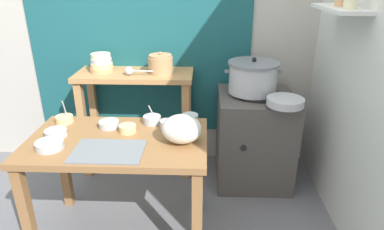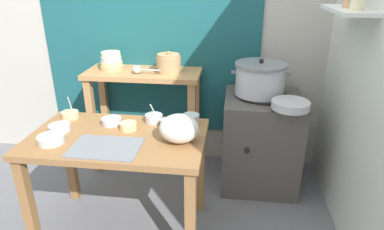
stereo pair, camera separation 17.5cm
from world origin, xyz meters
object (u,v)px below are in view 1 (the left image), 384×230
object	(u,v)px
clay_pot	(161,64)
prep_bowl_3	(56,133)
stove_block	(254,138)
prep_bowl_4	(64,119)
plastic_bag	(182,129)
prep_bowl_1	(190,119)
prep_table	(119,154)
prep_bowl_2	(49,145)
steamer_pot	(253,77)
serving_tray	(108,151)
prep_bowl_7	(128,128)
prep_bowl_0	(109,124)
prep_bowl_5	(168,125)
prep_bowl_6	(152,119)
bowl_stack_enamel	(101,63)
back_shelf_table	(136,98)
wide_pan	(285,102)
ladle	(130,71)

from	to	relation	value
clay_pot	prep_bowl_3	xyz separation A→B (m)	(-0.56, -0.82, -0.23)
stove_block	prep_bowl_4	world-z (taller)	prep_bowl_4
plastic_bag	prep_bowl_1	xyz separation A→B (m)	(0.04, 0.27, -0.05)
prep_bowl_1	prep_bowl_3	xyz separation A→B (m)	(-0.82, -0.22, -0.01)
prep_table	prep_bowl_2	world-z (taller)	prep_bowl_2
stove_block	steamer_pot	world-z (taller)	steamer_pot
clay_pot	serving_tray	distance (m)	1.05
serving_tray	prep_bowl_7	size ratio (longest dim) A/B	3.69
steamer_pot	plastic_bag	xyz separation A→B (m)	(-0.51, -0.76, -0.10)
prep_bowl_0	prep_bowl_4	distance (m)	0.33
clay_pot	prep_bowl_5	size ratio (longest dim) A/B	1.95
prep_bowl_4	prep_bowl_5	size ratio (longest dim) A/B	1.59
prep_bowl_6	bowl_stack_enamel	bearing A→B (deg)	128.85
back_shelf_table	clay_pot	world-z (taller)	clay_pot
prep_bowl_5	prep_bowl_3	bearing A→B (deg)	-169.57
prep_bowl_1	prep_bowl_2	distance (m)	0.88
clay_pot	bowl_stack_enamel	bearing A→B (deg)	177.84
prep_table	prep_bowl_1	bearing A→B (deg)	28.56
prep_table	prep_bowl_4	xyz separation A→B (m)	(-0.41, 0.23, 0.14)
prep_table	serving_tray	size ratio (longest dim) A/B	2.75
bowl_stack_enamel	wide_pan	xyz separation A→B (m)	(1.43, -0.41, -0.16)
prep_table	prep_bowl_3	world-z (taller)	prep_bowl_3
prep_bowl_0	prep_bowl_1	bearing A→B (deg)	8.13
clay_pot	steamer_pot	bearing A→B (deg)	-8.48
prep_bowl_2	ladle	bearing A→B (deg)	71.93
back_shelf_table	serving_tray	distance (m)	1.01
steamer_pot	prep_bowl_4	xyz separation A→B (m)	(-1.32, -0.50, -0.16)
steamer_pot	ladle	bearing A→B (deg)	177.98
back_shelf_table	prep_bowl_5	distance (m)	0.78
serving_tray	prep_bowl_3	size ratio (longest dim) A/B	2.91
prep_bowl_1	prep_bowl_2	xyz separation A→B (m)	(-0.79, -0.38, -0.01)
wide_pan	prep_bowl_6	distance (m)	0.95
steamer_pot	prep_table	bearing A→B (deg)	-141.34
clay_pot	prep_bowl_3	world-z (taller)	clay_pot
steamer_pot	prep_bowl_0	bearing A→B (deg)	-150.54
steamer_pot	prep_bowl_1	bearing A→B (deg)	-133.99
prep_bowl_7	prep_bowl_3	bearing A→B (deg)	-170.43
steamer_pot	prep_bowl_2	distance (m)	1.55
bowl_stack_enamel	prep_bowl_0	world-z (taller)	bowl_stack_enamel
clay_pot	serving_tray	size ratio (longest dim) A/B	0.50
prep_bowl_4	prep_bowl_7	bearing A→B (deg)	-16.15
prep_bowl_5	prep_bowl_7	world-z (taller)	prep_bowl_5
serving_tray	prep_bowl_0	bearing A→B (deg)	103.92
prep_bowl_1	back_shelf_table	bearing A→B (deg)	128.86
prep_table	prep_bowl_0	bearing A→B (deg)	119.58
steamer_pot	prep_bowl_3	xyz separation A→B (m)	(-1.30, -0.71, -0.16)
clay_pot	prep_bowl_1	bearing A→B (deg)	-66.26
back_shelf_table	prep_bowl_2	bearing A→B (deg)	-107.58
prep_bowl_3	prep_bowl_7	bearing A→B (deg)	9.57
bowl_stack_enamel	prep_bowl_6	size ratio (longest dim) A/B	1.39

